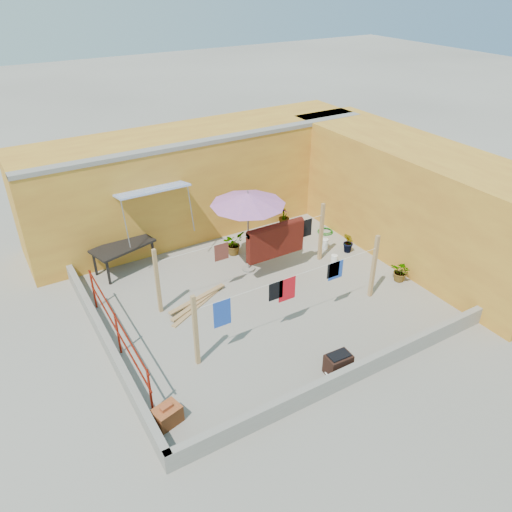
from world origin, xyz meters
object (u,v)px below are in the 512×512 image
outdoor_table (123,247)px  water_jug_b (325,243)px  plant_back_a (233,243)px  patio_umbrella (248,199)px  water_jug_a (334,259)px  brick_stack (167,415)px  green_hose (325,231)px  white_basin (335,371)px  brazier (338,364)px

outdoor_table → water_jug_b: 6.01m
plant_back_a → patio_umbrella: bearing=-94.3°
water_jug_a → plant_back_a: (-2.25, 2.02, 0.21)m
brick_stack → green_hose: brick_stack is taller
patio_umbrella → white_basin: patio_umbrella is taller
brazier → green_hose: size_ratio=1.10×
brazier → water_jug_a: (2.76, 3.59, -0.11)m
green_hose → water_jug_a: bearing=-120.3°
plant_back_a → brazier: bearing=-95.2°
water_jug_a → patio_umbrella: bearing=157.2°
white_basin → brazier: bearing=0.0°
brick_stack → white_basin: (3.59, -0.59, -0.15)m
patio_umbrella → brick_stack: size_ratio=4.13×
outdoor_table → plant_back_a: size_ratio=2.69×
patio_umbrella → water_jug_b: (2.65, -0.10, -2.04)m
brazier → water_jug_b: 5.42m
brazier → green_hose: bearing=54.6°
water_jug_a → brazier: bearing=-127.6°
white_basin → patio_umbrella: bearing=83.8°
patio_umbrella → plant_back_a: size_ratio=3.53×
patio_umbrella → water_jug_b: size_ratio=7.04×
patio_umbrella → plant_back_a: bearing=85.7°
patio_umbrella → water_jug_b: bearing=-2.3°
outdoor_table → white_basin: outdoor_table is taller
patio_umbrella → brick_stack: (-4.09, -3.97, -2.00)m
patio_umbrella → outdoor_table: (-3.01, 1.84, -1.48)m
patio_umbrella → plant_back_a: 2.12m
patio_umbrella → brick_stack: 6.04m
outdoor_table → green_hose: 6.45m
white_basin → plant_back_a: bearing=84.1°
brazier → white_basin: brazier is taller
brazier → white_basin: (-0.06, 0.00, -0.20)m
water_jug_a → water_jug_b: bearing=69.7°
patio_umbrella → brazier: patio_umbrella is taller
patio_umbrella → brazier: (-0.44, -4.56, -1.96)m
patio_umbrella → water_jug_b: patio_umbrella is taller
outdoor_table → brick_stack: bearing=-100.6°
brazier → water_jug_b: size_ratio=1.63×
brick_stack → white_basin: brick_stack is taller
brick_stack → brazier: bearing=-9.2°
outdoor_table → water_jug_a: outdoor_table is taller
white_basin → water_jug_a: water_jug_a is taller
outdoor_table → brazier: outdoor_table is taller
brazier → plant_back_a: 5.63m
patio_umbrella → green_hose: patio_umbrella is taller
white_basin → green_hose: size_ratio=0.91×
brick_stack → water_jug_b: bearing=29.8°
outdoor_table → water_jug_b: size_ratio=5.37×
water_jug_a → white_basin: bearing=-128.2°
water_jug_a → plant_back_a: bearing=138.1°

